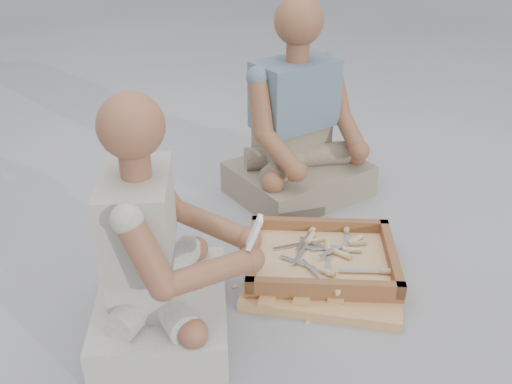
{
  "coord_description": "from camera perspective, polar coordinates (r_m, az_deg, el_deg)",
  "views": [
    {
      "loc": [
        -0.16,
        -1.58,
        1.28
      ],
      "look_at": [
        -0.0,
        0.22,
        0.3
      ],
      "focal_mm": 40.0,
      "sensor_mm": 36.0,
      "label": 1
    }
  ],
  "objects": [
    {
      "name": "ground",
      "position": [
        2.04,
        0.6,
        -10.35
      ],
      "size": [
        60.0,
        60.0,
        0.0
      ],
      "primitive_type": "plane",
      "color": "#A09FA5",
      "rests_on": "ground"
    },
    {
      "name": "carved_panel",
      "position": [
        2.08,
        6.72,
        -9.16
      ],
      "size": [
        0.63,
        0.51,
        0.04
      ],
      "primitive_type": "cube",
      "rotation": [
        0.0,
        0.0,
        -0.29
      ],
      "color": "#AA6842",
      "rests_on": "ground"
    },
    {
      "name": "tool_tray",
      "position": [
        2.13,
        6.58,
        -6.61
      ],
      "size": [
        0.6,
        0.5,
        0.07
      ],
      "rotation": [
        0.0,
        0.0,
        -0.14
      ],
      "color": "brown",
      "rests_on": "carved_panel"
    },
    {
      "name": "chisel_0",
      "position": [
        2.17,
        7.21,
        -5.66
      ],
      "size": [
        0.06,
        0.22,
        0.02
      ],
      "rotation": [
        0.0,
        0.0,
        1.38
      ],
      "color": "silver",
      "rests_on": "tool_tray"
    },
    {
      "name": "chisel_1",
      "position": [
        2.2,
        5.24,
        -4.91
      ],
      "size": [
        0.12,
        0.2,
        0.02
      ],
      "rotation": [
        0.0,
        0.0,
        1.07
      ],
      "color": "silver",
      "rests_on": "tool_tray"
    },
    {
      "name": "chisel_2",
      "position": [
        2.18,
        8.98,
        -5.7
      ],
      "size": [
        0.22,
        0.06,
        0.02
      ],
      "rotation": [
        0.0,
        0.0,
        -0.19
      ],
      "color": "silver",
      "rests_on": "tool_tray"
    },
    {
      "name": "chisel_3",
      "position": [
        2.21,
        9.53,
        -5.19
      ],
      "size": [
        0.22,
        0.05,
        0.02
      ],
      "rotation": [
        0.0,
        0.0,
        0.13
      ],
      "color": "silver",
      "rests_on": "tool_tray"
    },
    {
      "name": "chisel_4",
      "position": [
        1.99,
        7.26,
        -9.09
      ],
      "size": [
        0.11,
        0.21,
        0.02
      ],
      "rotation": [
        0.0,
        0.0,
        -1.15
      ],
      "color": "silver",
      "rests_on": "tool_tray"
    },
    {
      "name": "chisel_5",
      "position": [
        2.27,
        5.64,
        -3.81
      ],
      "size": [
        0.13,
        0.2,
        0.02
      ],
      "rotation": [
        0.0,
        0.0,
        1.02
      ],
      "color": "silver",
      "rests_on": "tool_tray"
    },
    {
      "name": "chisel_6",
      "position": [
        2.06,
        6.45,
        -7.75
      ],
      "size": [
        0.19,
        0.15,
        0.02
      ],
      "rotation": [
        0.0,
        0.0,
        -0.65
      ],
      "color": "silver",
      "rests_on": "tool_tray"
    },
    {
      "name": "chisel_7",
      "position": [
        2.29,
        9.03,
        -3.69
      ],
      "size": [
        0.06,
        0.22,
        0.02
      ],
      "rotation": [
        0.0,
        0.0,
        1.38
      ],
      "color": "silver",
      "rests_on": "tool_tray"
    },
    {
      "name": "chisel_8",
      "position": [
        2.09,
        12.68,
        -7.74
      ],
      "size": [
        0.22,
        0.05,
        0.02
      ],
      "rotation": [
        0.0,
        0.0,
        -0.12
      ],
      "color": "silver",
      "rests_on": "tool_tray"
    },
    {
      "name": "chisel_9",
      "position": [
        2.2,
        9.45,
        -4.94
      ],
      "size": [
        0.2,
        0.13,
        0.02
      ],
      "rotation": [
        0.0,
        0.0,
        0.56
      ],
      "color": "silver",
      "rests_on": "tool_tray"
    },
    {
      "name": "chisel_10",
      "position": [
        2.22,
        5.72,
        -4.93
      ],
      "size": [
        0.22,
        0.07,
        0.02
      ],
      "rotation": [
        0.0,
        0.0,
        0.24
      ],
      "color": "silver",
      "rests_on": "tool_tray"
    },
    {
      "name": "chisel_11",
      "position": [
        2.16,
        8.1,
        -5.95
      ],
      "size": [
        0.18,
        0.16,
        0.02
      ],
      "rotation": [
        0.0,
        0.0,
        -0.73
      ],
      "color": "silver",
      "rests_on": "tool_tray"
    },
    {
      "name": "wood_chip_0",
      "position": [
        2.1,
        12.93,
        -10.01
      ],
      "size": [
        0.02,
        0.02,
        0.0
      ],
      "primitive_type": "cube",
      "rotation": [
        0.0,
        0.0,
        2.97
      ],
      "color": "#D7BB7F",
      "rests_on": "ground"
    },
    {
      "name": "wood_chip_1",
      "position": [
        1.98,
        6.58,
        -12.08
      ],
      "size": [
        0.02,
        0.02,
        0.0
      ],
      "primitive_type": "cube",
      "rotation": [
        0.0,
        0.0,
        2.42
      ],
      "color": "#D7BB7F",
      "rests_on": "ground"
    },
    {
      "name": "wood_chip_2",
      "position": [
        2.18,
        7.04,
        -7.77
      ],
      "size": [
        0.02,
        0.02,
        0.0
      ],
      "primitive_type": "cube",
      "rotation": [
        0.0,
        0.0,
        2.73
      ],
      "color": "#D7BB7F",
      "rests_on": "ground"
    },
    {
      "name": "wood_chip_3",
      "position": [
        2.24,
        7.42,
        -6.63
      ],
      "size": [
        0.02,
        0.02,
        0.0
      ],
      "primitive_type": "cube",
      "rotation": [
        0.0,
        0.0,
        0.12
      ],
      "color": "#D7BB7F",
      "rests_on": "ground"
    },
    {
      "name": "wood_chip_4",
      "position": [
        1.99,
        3.09,
        -11.56
      ],
      "size": [
        0.02,
        0.02,
        0.0
      ],
      "primitive_type": "cube",
      "rotation": [
        0.0,
        0.0,
        0.6
      ],
      "color": "#D7BB7F",
      "rests_on": "ground"
    },
    {
      "name": "wood_chip_5",
      "position": [
        2.41,
        13.1,
        -4.42
      ],
      "size": [
        0.02,
        0.02,
        0.0
      ],
      "primitive_type": "cube",
      "rotation": [
        0.0,
        0.0,
        0.87
      ],
      "color": "#D7BB7F",
      "rests_on": "ground"
    },
    {
      "name": "wood_chip_6",
      "position": [
        2.18,
        5.88,
        -7.67
      ],
      "size": [
        0.02,
        0.02,
        0.0
      ],
      "primitive_type": "cube",
      "rotation": [
        0.0,
        0.0,
        3.04
      ],
      "color": "#D7BB7F",
      "rests_on": "ground"
    },
    {
      "name": "wood_chip_7",
      "position": [
        2.2,
        2.11,
        -7.0
      ],
      "size": [
        0.02,
        0.02,
        0.0
      ],
      "primitive_type": "cube",
      "rotation": [
        0.0,
        0.0,
        1.28
      ],
      "color": "#D7BB7F",
      "rests_on": "ground"
    },
    {
      "name": "wood_chip_8",
      "position": [
        1.94,
        5.2,
        -12.8
      ],
      "size": [
        0.02,
        0.02,
        0.0
      ],
      "primitive_type": "cube",
      "rotation": [
        0.0,
        0.0,
        1.44
      ],
      "color": "#D7BB7F",
      "rests_on": "ground"
    },
    {
      "name": "wood_chip_9",
      "position": [
        2.08,
        -2.14,
        -9.45
      ],
      "size": [
        0.02,
        0.02,
        0.0
      ],
      "primitive_type": "cube",
      "rotation": [
        0.0,
        0.0,
        0.24
      ],
      "color": "#D7BB7F",
      "rests_on": "ground"
    },
    {
      "name": "wood_chip_10",
      "position": [
        2.38,
        -2.53,
        -4.05
      ],
      "size": [
        0.02,
        0.02,
        0.0
      ],
      "primitive_type": "cube",
      "rotation": [
        0.0,
        0.0,
        2.09
      ],
      "color": "#D7BB7F",
      "rests_on": "ground"
    },
    {
      "name": "wood_chip_11",
      "position": [
        2.18,
        5.63,
        -7.61
      ],
      "size": [
        0.02,
        0.02,
        0.0
      ],
      "primitive_type": "cube",
      "rotation": [
        0.0,
        0.0,
        1.07
      ],
      "color": "#D7BB7F",
      "rests_on": "ground"
    },
    {
      "name": "wood_chip_12",
      "position": [
        2.44,
        9.53,
        -3.62
      ],
      "size": [
        0.02,
        0.02,
        0.0
      ],
      "primitive_type": "cube",
      "rotation": [
        0.0,
        0.0,
        2.86
      ],
      "color": "#D7BB7F",
      "rests_on": "ground"
    },
    {
      "name": "wood_chip_13",
      "position": [
        2.39,
        9.07,
        -4.25
      ],
      "size": [
        0.02,
        0.02,
        0.0
      ],
      "primitive_type": "cube",
      "rotation": [
        0.0,
        0.0,
        0.0
      ],
      "color": "#D7BB7F",
      "rests_on": "ground"
    },
    {
      "name": "wood_chip_14",
      "position": [
        2.13,
        8.94,
        -8.88
      ],
      "size": [
        0.02,
        0.02,
        0.0
      ],
      "primitive_type": "cube",
      "rotation": [
        0.0,
        0.0,
        0.38
      ],
      "color": "#D7BB7F",
      "rests_on": "ground"
    },
    {
      "name": "wood_chip_15",
      "position": [
        2.17,
        10.27,
        -8.1
      ],
      "size": [
        0.02,
        0.02,
        0.0
      ],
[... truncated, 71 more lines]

